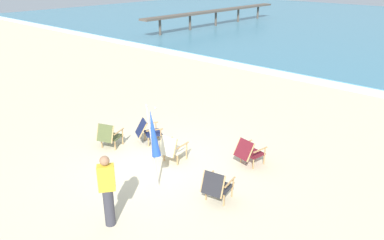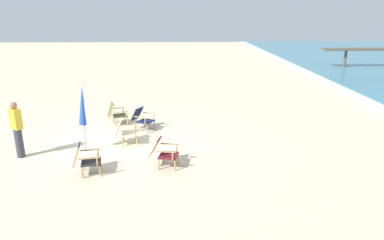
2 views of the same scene
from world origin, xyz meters
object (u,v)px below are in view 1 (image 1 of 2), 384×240
at_px(beach_chair_front_left, 216,186).
at_px(beach_chair_front_right, 109,135).
at_px(beach_chair_mid_center, 172,148).
at_px(umbrella_furled_blue, 153,134).
at_px(beach_chair_back_left, 148,131).
at_px(beach_chair_back_right, 249,151).
at_px(person_near_chairs, 107,190).

distance_m(beach_chair_front_left, beach_chair_front_right, 4.13).
xyz_separation_m(beach_chair_mid_center, umbrella_furled_blue, (0.49, -1.09, 0.95)).
bearing_deg(beach_chair_back_left, umbrella_furled_blue, -37.33).
distance_m(beach_chair_front_right, beach_chair_back_right, 4.17).
xyz_separation_m(beach_chair_back_right, person_near_chairs, (-0.71, -4.10, 0.42)).
distance_m(beach_chair_back_left, umbrella_furled_blue, 2.58).
bearing_deg(person_near_chairs, beach_chair_back_right, 80.13).
height_order(beach_chair_front_left, beach_chair_back_right, beach_chair_front_left).
distance_m(beach_chair_mid_center, umbrella_furled_blue, 1.53).
height_order(beach_chair_front_left, umbrella_furled_blue, umbrella_furled_blue).
height_order(beach_chair_front_right, beach_chair_back_right, beach_chair_front_right).
distance_m(beach_chair_back_left, person_near_chairs, 4.00).
distance_m(beach_chair_front_left, beach_chair_back_right, 1.99).
bearing_deg(beach_chair_front_right, beach_chair_back_right, 27.50).
bearing_deg(beach_chair_front_left, person_near_chairs, -117.87).
bearing_deg(umbrella_furled_blue, beach_chair_back_right, 63.20).
bearing_deg(beach_chair_front_left, beach_chair_mid_center, 162.46).
xyz_separation_m(beach_chair_mid_center, beach_chair_front_right, (-2.01, -0.65, 0.00)).
relative_size(beach_chair_back_left, beach_chair_front_left, 1.15).
relative_size(beach_chair_mid_center, person_near_chairs, 0.50).
relative_size(beach_chair_front_right, beach_chair_back_right, 1.00).
relative_size(beach_chair_mid_center, beach_chair_front_right, 0.96).
distance_m(beach_chair_mid_center, beach_chair_back_right, 2.12).
bearing_deg(beach_chair_back_left, beach_chair_front_right, -120.73).
bearing_deg(beach_chair_mid_center, person_near_chairs, -70.93).
xyz_separation_m(umbrella_furled_blue, person_near_chairs, (0.48, -1.73, -0.54)).
height_order(beach_chair_mid_center, umbrella_furled_blue, umbrella_furled_blue).
bearing_deg(beach_chair_back_right, beach_chair_front_left, -77.64).
relative_size(beach_chair_back_left, beach_chair_mid_center, 1.16).
bearing_deg(beach_chair_back_right, beach_chair_front_right, -152.50).
bearing_deg(person_near_chairs, beach_chair_mid_center, 109.07).
height_order(beach_chair_back_right, umbrella_furled_blue, umbrella_furled_blue).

